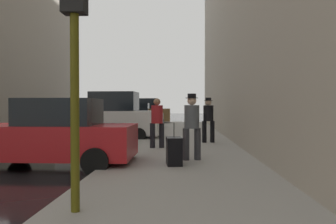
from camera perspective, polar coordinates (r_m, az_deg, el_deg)
The scene contains 11 objects.
sidewalk at distance 10.09m, azimuth 2.70°, elevation -7.62°, with size 4.00×40.00×0.15m, color gray.
parked_red_hatchback at distance 9.00m, azimuth -19.17°, elevation -3.77°, with size 4.21×2.08×1.79m.
parked_white_van at distance 15.52m, azimuth -9.84°, elevation -1.04°, with size 4.65×2.17×2.25m.
parked_silver_sedan at distance 21.64m, azimuth -6.31°, elevation -0.93°, with size 4.26×2.17×1.79m.
parked_bronze_suv at distance 28.52m, azimuth -4.17°, elevation -0.08°, with size 4.64×2.14×2.25m.
fire_hydrant at distance 17.63m, azimuth -2.42°, elevation -2.52°, with size 0.42×0.22×0.70m.
traffic_light at distance 4.79m, azimuth -15.96°, elevation 15.04°, with size 0.32×0.32×3.60m.
pedestrian_with_beanie at distance 8.78m, azimuth 4.17°, elevation -1.96°, with size 0.53×0.49×1.78m.
pedestrian_with_fedora at distance 13.08m, azimuth 7.04°, elevation -0.97°, with size 0.51×0.42×1.78m.
pedestrian_in_red_jacket at distance 11.31m, azimuth -1.92°, elevation -1.44°, with size 0.53×0.48×1.71m.
rolling_suitcase at distance 8.08m, azimuth 1.05°, elevation -6.82°, with size 0.43×0.60×1.04m.
Camera 1 is at (5.97, -9.98, 1.60)m, focal length 35.00 mm.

